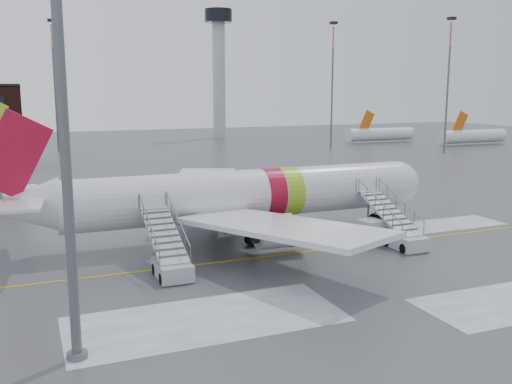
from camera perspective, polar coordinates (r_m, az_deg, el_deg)
name	(u,v)px	position (r m, az deg, el deg)	size (l,w,h in m)	color
ground	(245,255)	(40.56, -1.06, -6.30)	(260.00, 260.00, 0.00)	#494C4F
airliner	(235,196)	(44.04, -2.13, -0.40)	(35.03, 32.97, 11.18)	silver
airstair_fwd	(400,232)	(43.86, 14.16, -3.90)	(2.05, 7.70, 3.48)	#B2B5BA
airstair_aft	(169,258)	(36.59, -8.66, -6.52)	(2.05, 7.70, 3.48)	#A3A6AA
pushback_tug	(374,232)	(44.53, 11.73, -3.95)	(3.43, 2.86, 1.79)	black
light_mast_near	(58,35)	(24.47, -19.18, 14.64)	(1.20, 1.20, 26.44)	#595B60
control_tower	(219,59)	(138.65, -3.74, 13.18)	(6.40, 6.40, 30.00)	#B2B5BA
light_mast_far_ne	(332,77)	(113.14, 7.65, 11.29)	(1.20, 1.20, 24.25)	#595B60
light_mast_far_n	(54,77)	(114.47, -19.52, 10.79)	(1.20, 1.20, 24.25)	#595B60
light_mast_far_e	(448,77)	(110.87, 18.67, 10.88)	(1.20, 1.20, 24.25)	#595B60
distant_aircraft	(410,144)	(126.65, 15.15, 4.64)	(35.00, 18.00, 8.00)	#D8590C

